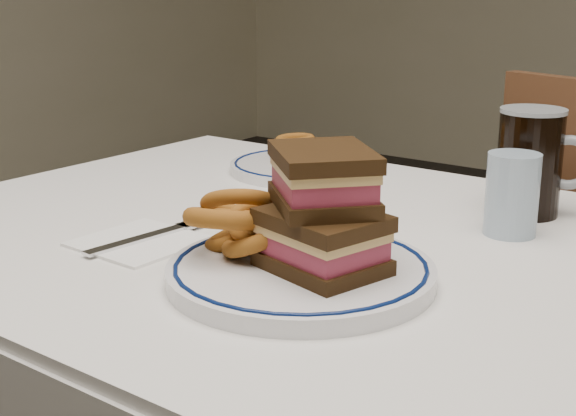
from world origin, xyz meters
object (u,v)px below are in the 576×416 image
Objects in this scene: main_plate at (301,272)px; beer_mug at (532,161)px; far_plate at (302,166)px; reuben_sandwich at (323,210)px.

beer_mug is (0.10, 0.41, 0.07)m from main_plate.
reuben_sandwich is at bearing -51.56° from far_plate.
reuben_sandwich is (0.02, 0.01, 0.07)m from main_plate.
main_plate reaches higher than far_plate.
main_plate is 0.53m from far_plate.
far_plate is at bearing 125.89° from main_plate.
main_plate is 1.97× the size of beer_mug.
main_plate is 0.43m from beer_mug.
main_plate is at bearing -158.07° from reuben_sandwich.
reuben_sandwich reaches higher than main_plate.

